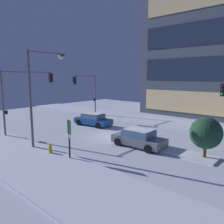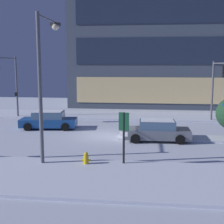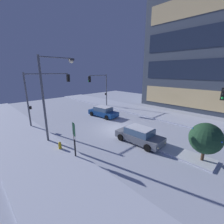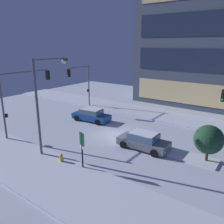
{
  "view_description": "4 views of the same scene",
  "coord_description": "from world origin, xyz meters",
  "views": [
    {
      "loc": [
        14.54,
        -16.44,
        5.93
      ],
      "look_at": [
        -0.12,
        -0.01,
        2.42
      ],
      "focal_mm": 36.19,
      "sensor_mm": 36.0,
      "label": 1
    },
    {
      "loc": [
        3.23,
        -23.05,
        5.38
      ],
      "look_at": [
        0.67,
        -1.09,
        2.0
      ],
      "focal_mm": 50.29,
      "sensor_mm": 36.0,
      "label": 2
    },
    {
      "loc": [
        11.59,
        -12.2,
        6.62
      ],
      "look_at": [
        -0.15,
        -0.81,
        2.19
      ],
      "focal_mm": 24.08,
      "sensor_mm": 36.0,
      "label": 3
    },
    {
      "loc": [
        13.03,
        -18.2,
        9.01
      ],
      "look_at": [
        0.72,
        -1.52,
        2.96
      ],
      "focal_mm": 37.41,
      "sensor_mm": 36.0,
      "label": 4
    }
  ],
  "objects": [
    {
      "name": "ground",
      "position": [
        0.0,
        0.0,
        0.0
      ],
      "size": [
        52.0,
        52.0,
        0.0
      ],
      "primitive_type": "plane",
      "color": "silver"
    },
    {
      "name": "curb_strip_near",
      "position": [
        0.0,
        -9.04,
        0.07
      ],
      "size": [
        52.0,
        5.2,
        0.14
      ],
      "primitive_type": "cube",
      "color": "silver",
      "rests_on": "ground"
    },
    {
      "name": "curb_strip_far",
      "position": [
        0.0,
        9.04,
        0.07
      ],
      "size": [
        52.0,
        5.2,
        0.14
      ],
      "primitive_type": "cube",
      "color": "silver",
      "rests_on": "ground"
    },
    {
      "name": "median_strip",
      "position": [
        5.59,
        -0.44,
        0.07
      ],
      "size": [
        9.0,
        1.8,
        0.14
      ],
      "primitive_type": "cube",
      "color": "silver",
      "rests_on": "ground"
    },
    {
      "name": "car_near",
      "position": [
        3.88,
        -1.08,
        0.71
      ],
      "size": [
        4.72,
        2.23,
        1.49
      ],
      "rotation": [
        0.0,
        0.0,
        0.03
      ],
      "color": "slate",
      "rests_on": "ground"
    },
    {
      "name": "car_far",
      "position": [
        -5.08,
        2.1,
        0.71
      ],
      "size": [
        4.88,
        2.51,
        1.49
      ],
      "rotation": [
        0.0,
        0.0,
        3.25
      ],
      "color": "#19478C",
      "rests_on": "ground"
    },
    {
      "name": "traffic_light_corner_far_left",
      "position": [
        -10.0,
        5.64,
        4.19
      ],
      "size": [
        0.32,
        4.27,
        6.13
      ],
      "rotation": [
        0.0,
        0.0,
        -1.57
      ],
      "color": "#565960",
      "rests_on": "ground"
    },
    {
      "name": "traffic_light_corner_near_left",
      "position": [
        -7.87,
        -5.04,
        4.54
      ],
      "size": [
        0.32,
        5.85,
        6.54
      ],
      "rotation": [
        0.0,
        0.0,
        1.57
      ],
      "color": "#565960",
      "rests_on": "ground"
    },
    {
      "name": "street_lamp_arched",
      "position": [
        -2.37,
        -6.42,
        5.21
      ],
      "size": [
        0.56,
        3.42,
        8.0
      ],
      "rotation": [
        0.0,
        0.0,
        1.58
      ],
      "color": "#565960",
      "rests_on": "ground"
    },
    {
      "name": "fire_hydrant",
      "position": [
        -0.0,
        -7.24,
        0.37
      ],
      "size": [
        0.48,
        0.26,
        0.77
      ],
      "color": "gold",
      "rests_on": "ground"
    },
    {
      "name": "parking_info_sign",
      "position": [
        1.97,
        -6.9,
        1.85
      ],
      "size": [
        0.55,
        0.2,
        2.88
      ],
      "rotation": [
        0.0,
        0.0,
        1.31
      ],
      "color": "black",
      "rests_on": "ground"
    },
    {
      "name": "decorated_tree_median",
      "position": [
        9.14,
        -0.33,
        1.92
      ],
      "size": [
        2.27,
        2.27,
        3.06
      ],
      "color": "#473323",
      "rests_on": "ground"
    }
  ]
}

